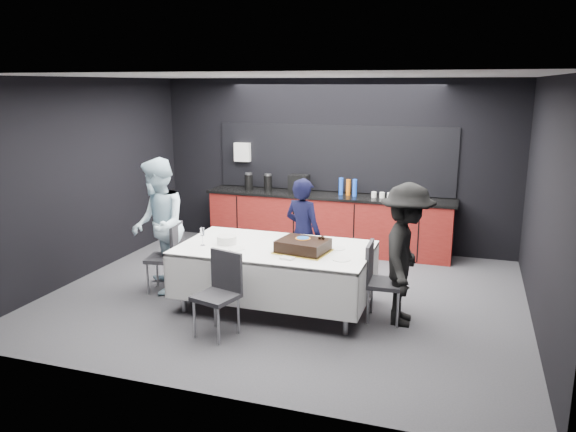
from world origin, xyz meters
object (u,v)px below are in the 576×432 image
at_px(cake_assembly, 303,246).
at_px(chair_near, 221,287).
at_px(person_left, 158,226).
at_px(person_right, 406,255).
at_px(person_center, 303,234).
at_px(champagne_flute, 202,233).
at_px(chair_right, 378,276).
at_px(chair_left, 169,252).
at_px(party_table, 275,258).
at_px(plate_stack, 227,240).

bearing_deg(cake_assembly, chair_near, -131.76).
distance_m(chair_near, person_left, 1.68).
bearing_deg(person_right, cake_assembly, 94.81).
bearing_deg(person_right, person_center, 61.23).
bearing_deg(person_left, champagne_flute, 35.10).
height_order(champagne_flute, chair_near, champagne_flute).
bearing_deg(chair_near, cake_assembly, 48.24).
bearing_deg(chair_right, chair_left, 178.67).
relative_size(party_table, person_left, 1.30).
bearing_deg(party_table, person_left, 177.59).
xyz_separation_m(plate_stack, chair_right, (1.87, 0.09, -0.30)).
height_order(plate_stack, person_left, person_left).
relative_size(party_table, chair_right, 2.51).
height_order(chair_right, person_left, person_left).
relative_size(chair_right, person_center, 0.61).
distance_m(plate_stack, person_right, 2.18).
relative_size(cake_assembly, chair_right, 0.72).
bearing_deg(party_table, person_center, 80.83).
relative_size(party_table, chair_left, 2.51).
bearing_deg(person_left, person_center, 77.10).
xyz_separation_m(champagne_flute, person_left, (-0.79, 0.30, -0.05)).
relative_size(party_table, person_right, 1.41).
bearing_deg(plate_stack, person_center, 48.65).
distance_m(plate_stack, person_left, 1.05).
bearing_deg(chair_left, party_table, -3.22).
bearing_deg(champagne_flute, person_center, 45.30).
distance_m(party_table, person_center, 0.79).
bearing_deg(chair_right, person_center, 146.77).
height_order(chair_left, person_right, person_right).
relative_size(chair_right, person_right, 0.56).
height_order(champagne_flute, chair_left, champagne_flute).
distance_m(champagne_flute, person_left, 0.85).
height_order(cake_assembly, chair_near, cake_assembly).
bearing_deg(cake_assembly, chair_left, 174.31).
distance_m(chair_right, person_center, 1.38).
xyz_separation_m(chair_left, person_center, (1.64, 0.68, 0.22)).
bearing_deg(cake_assembly, party_table, 164.87).
bearing_deg(person_left, plate_stack, 48.19).
xyz_separation_m(chair_left, chair_near, (1.20, -0.98, 0.00)).
xyz_separation_m(cake_assembly, chair_near, (-0.70, -0.79, -0.32)).
distance_m(cake_assembly, chair_right, 0.94).
distance_m(cake_assembly, plate_stack, 1.00).
distance_m(party_table, person_left, 1.67).
distance_m(champagne_flute, chair_near, 0.95).
height_order(chair_near, person_right, person_right).
bearing_deg(chair_near, chair_left, 140.72).
relative_size(party_table, plate_stack, 9.50).
bearing_deg(cake_assembly, person_left, 175.12).
bearing_deg(party_table, chair_right, 0.95).
relative_size(champagne_flute, chair_left, 0.24).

